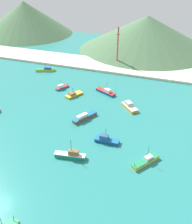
{
  "coord_description": "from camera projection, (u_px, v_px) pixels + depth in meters",
  "views": [
    {
      "loc": [
        34.83,
        -28.52,
        50.77
      ],
      "look_at": [
        8.38,
        44.66,
        2.28
      ],
      "focal_mm": 37.82,
      "sensor_mm": 36.0,
      "label": 1
    }
  ],
  "objects": [
    {
      "name": "hill_central",
      "position": [
        146.0,
        33.0,
        161.47
      ],
      "size": [
        92.79,
        92.79,
        22.77
      ],
      "color": "#476B47",
      "rests_on": "ground"
    },
    {
      "name": "fishing_boat_4",
      "position": [
        62.0,
        87.0,
        113.68
      ],
      "size": [
        4.81,
        7.16,
        4.62
      ],
      "color": "#1E5BA8",
      "rests_on": "ground"
    },
    {
      "name": "fishing_boat_7",
      "position": [
        46.0,
        69.0,
        132.91
      ],
      "size": [
        11.0,
        6.66,
        4.92
      ],
      "color": "gold",
      "rests_on": "ground"
    },
    {
      "name": "radio_tower",
      "position": [
        118.0,
        47.0,
        134.01
      ],
      "size": [
        2.23,
        1.78,
        22.3
      ],
      "color": "#B7332D",
      "rests_on": "ground"
    },
    {
      "name": "fishing_boat_0",
      "position": [
        106.0,
        140.0,
        79.23
      ],
      "size": [
        8.32,
        2.94,
        5.42
      ],
      "color": "#14478C",
      "rests_on": "ground"
    },
    {
      "name": "fishing_boat_8",
      "position": [
        74.0,
        95.0,
        107.52
      ],
      "size": [
        6.64,
        8.81,
        4.29
      ],
      "color": "orange",
      "rests_on": "ground"
    },
    {
      "name": "fishing_boat_1",
      "position": [
        146.0,
        161.0,
        70.84
      ],
      "size": [
        7.58,
        9.36,
        6.24
      ],
      "color": "gold",
      "rests_on": "ground"
    },
    {
      "name": "beach_strip",
      "position": [
        114.0,
        66.0,
        137.98
      ],
      "size": [
        247.0,
        20.27,
        1.2
      ],
      "primitive_type": "cube",
      "color": "beige",
      "rests_on": "ground"
    },
    {
      "name": "hill_west",
      "position": [
        25.0,
        18.0,
        198.91
      ],
      "size": [
        78.16,
        78.16,
        26.17
      ],
      "color": "#476B47",
      "rests_on": "ground"
    },
    {
      "name": "fishing_boat_6",
      "position": [
        71.0,
        155.0,
        72.7
      ],
      "size": [
        9.93,
        3.54,
        7.06
      ],
      "color": "#198466",
      "rests_on": "ground"
    },
    {
      "name": "fishing_boat_12",
      "position": [
        106.0,
        92.0,
        109.65
      ],
      "size": [
        10.63,
        7.0,
        5.87
      ],
      "color": "#14478C",
      "rests_on": "ground"
    },
    {
      "name": "ground",
      "position": [
        60.0,
        134.0,
        83.74
      ],
      "size": [
        260.0,
        280.0,
        0.5
      ],
      "color": "teal"
    },
    {
      "name": "fishing_boat_9",
      "position": [
        84.0,
        117.0,
        91.08
      ],
      "size": [
        7.0,
        10.65,
        2.44
      ],
      "color": "brown",
      "rests_on": "ground"
    },
    {
      "name": "fishing_boat_13",
      "position": [
        129.0,
        106.0,
        97.98
      ],
      "size": [
        8.22,
        8.35,
        2.65
      ],
      "color": "orange",
      "rests_on": "ground"
    }
  ]
}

